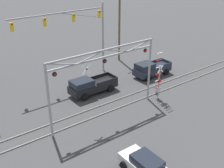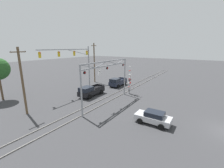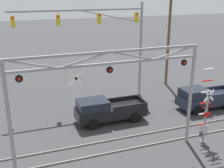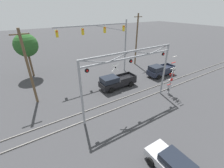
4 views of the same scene
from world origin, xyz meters
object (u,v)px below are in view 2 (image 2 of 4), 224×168
crossing_gantry (107,74)px  pickup_truck_following (117,82)px  utility_pole_left (22,81)px  pickup_truck_lead (91,91)px  crossing_signal_mast (130,84)px  sedan_waiting (153,117)px  utility_pole_right (94,63)px  traffic_signal_span (79,60)px

crossing_gantry → pickup_truck_following: bearing=22.8°
pickup_truck_following → utility_pole_left: 19.26m
pickup_truck_lead → pickup_truck_following: 8.56m
pickup_truck_lead → crossing_signal_mast: bearing=-46.7°
crossing_signal_mast → sedan_waiting: 11.38m
pickup_truck_lead → utility_pole_left: 11.00m
pickup_truck_lead → utility_pole_right: (8.93, 6.40, 3.92)m
traffic_signal_span → utility_pole_right: utility_pole_right is taller
utility_pole_left → utility_pole_right: 19.62m
utility_pole_left → crossing_signal_mast: bearing=-25.9°
crossing_signal_mast → utility_pole_right: bearing=71.1°
sedan_waiting → pickup_truck_following: bearing=44.8°
traffic_signal_span → pickup_truck_following: size_ratio=2.32×
crossing_gantry → crossing_signal_mast: crossing_gantry is taller
crossing_gantry → utility_pole_left: 11.10m
pickup_truck_following → utility_pole_left: utility_pole_left is taller
utility_pole_left → utility_pole_right: size_ratio=0.91×
crossing_gantry → crossing_signal_mast: 6.96m
pickup_truck_following → utility_pole_right: size_ratio=0.53×
utility_pole_left → utility_pole_right: utility_pole_right is taller
pickup_truck_lead → sedan_waiting: size_ratio=1.35×
traffic_signal_span → sedan_waiting: traffic_signal_span is taller
pickup_truck_following → sedan_waiting: 17.25m
crossing_gantry → utility_pole_right: 15.11m
crossing_gantry → pickup_truck_following: crossing_gantry is taller
crossing_gantry → traffic_signal_span: traffic_signal_span is taller
crossing_signal_mast → traffic_signal_span: (-2.96, 9.81, 4.21)m
crossing_gantry → utility_pole_left: (-8.80, 6.75, -0.27)m
utility_pole_right → sedan_waiting: bearing=-123.6°
utility_pole_right → crossing_signal_mast: bearing=-108.9°
sedan_waiting → utility_pole_right: bearing=56.4°
crossing_gantry → utility_pole_left: size_ratio=1.31×
crossing_signal_mast → utility_pole_right: (3.99, 11.64, 2.97)m
crossing_signal_mast → utility_pole_right: 12.66m
traffic_signal_span → pickup_truck_lead: (-1.98, -4.57, -5.15)m
pickup_truck_lead → pickup_truck_following: bearing=-2.9°
crossing_gantry → crossing_signal_mast: (6.34, -0.61, -2.80)m
crossing_signal_mast → utility_pole_left: size_ratio=0.60×
pickup_truck_lead → sedan_waiting: bearing=-106.3°
crossing_signal_mast → traffic_signal_span: 11.07m
sedan_waiting → utility_pole_right: (12.61, 18.98, 4.11)m
crossing_signal_mast → utility_pole_left: (-15.15, 7.36, 2.53)m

